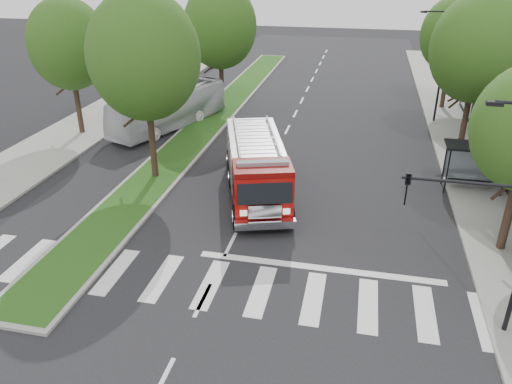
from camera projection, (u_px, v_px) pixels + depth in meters
ground at (230, 244)px, 21.99m from camera, size 140.00×140.00×0.00m
sidewalk_right at (488, 177)px, 28.36m from camera, size 5.00×80.00×0.15m
sidewalk_left at (60, 142)px, 33.52m from camera, size 5.00×80.00×0.15m
median at (215, 115)px, 38.93m from camera, size 3.00×50.00×0.15m
bus_shelter at (476, 155)px, 26.12m from camera, size 3.20×1.60×2.61m
tree_right_mid at (479, 49)px, 29.27m from camera, size 5.60×5.60×9.72m
tree_right_far at (453, 35)px, 38.35m from camera, size 5.00×5.00×8.73m
tree_median_near at (144, 56)px, 25.44m from camera, size 5.80×5.80×10.16m
tree_median_far at (220, 26)px, 37.89m from camera, size 5.60×5.60×9.72m
tree_left_mid at (68, 44)px, 32.53m from camera, size 5.20×5.20×9.16m
streetlight_right_near at (505, 208)px, 15.04m from camera, size 4.08×0.22×8.00m
streetlight_right_far at (441, 62)px, 35.64m from camera, size 2.11×0.20×8.00m
fire_engine at (256, 167)px, 25.91m from camera, size 5.32×9.57×3.18m
city_bus at (169, 108)px, 36.02m from camera, size 5.93×10.62×2.90m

